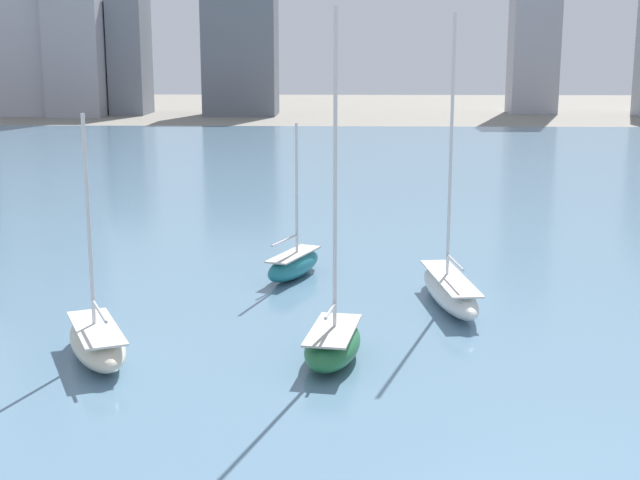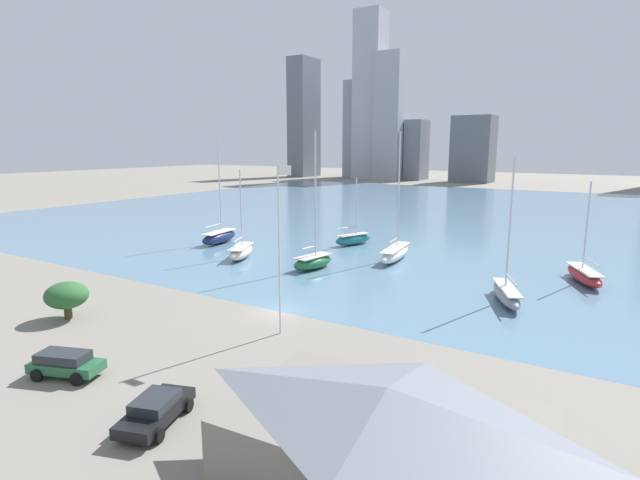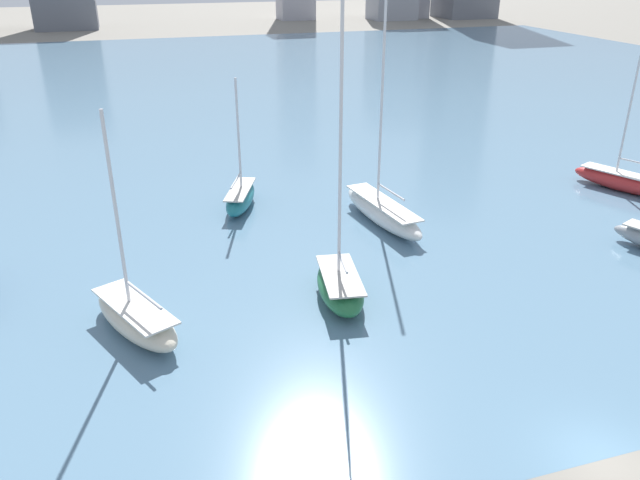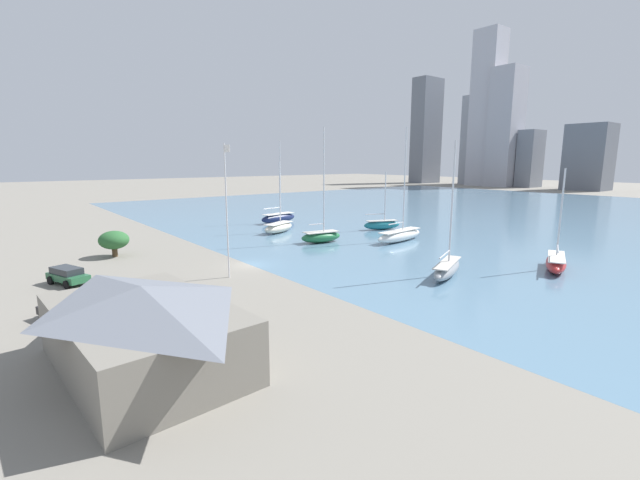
{
  "view_description": "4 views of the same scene",
  "coord_description": "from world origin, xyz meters",
  "px_view_note": "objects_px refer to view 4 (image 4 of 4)",
  "views": [
    {
      "loc": [
        -5.05,
        -24.64,
        14.31
      ],
      "look_at": [
        -6.38,
        17.58,
        5.13
      ],
      "focal_mm": 50.0,
      "sensor_mm": 36.0,
      "label": 1
    },
    {
      "loc": [
        25.05,
        -33.82,
        14.37
      ],
      "look_at": [
        -2.84,
        11.52,
        4.25
      ],
      "focal_mm": 28.0,
      "sensor_mm": 36.0,
      "label": 2
    },
    {
      "loc": [
        -15.78,
        -14.17,
        17.68
      ],
      "look_at": [
        -5.4,
        19.32,
        1.55
      ],
      "focal_mm": 35.0,
      "sensor_mm": 36.0,
      "label": 3
    },
    {
      "loc": [
        41.32,
        -22.66,
        11.45
      ],
      "look_at": [
        1.67,
        8.61,
        2.11
      ],
      "focal_mm": 24.0,
      "sensor_mm": 36.0,
      "label": 4
    }
  ],
  "objects_px": {
    "sailboat_teal": "(382,224)",
    "sailboat_gray": "(447,268)",
    "flag_pole": "(227,207)",
    "sailboat_white": "(400,235)",
    "parked_sedan_black": "(77,302)",
    "parked_wagon_green": "(68,275)",
    "boat_shed": "(144,327)",
    "sailboat_cream": "(279,227)",
    "sailboat_green": "(321,236)",
    "sailboat_navy": "(278,218)",
    "sailboat_red": "(556,262)"
  },
  "relations": [
    {
      "from": "parked_wagon_green",
      "to": "parked_sedan_black",
      "type": "bearing_deg",
      "value": 65.13
    },
    {
      "from": "sailboat_teal",
      "to": "sailboat_cream",
      "type": "bearing_deg",
      "value": -96.43
    },
    {
      "from": "sailboat_white",
      "to": "sailboat_teal",
      "type": "bearing_deg",
      "value": 140.16
    },
    {
      "from": "sailboat_cream",
      "to": "sailboat_green",
      "type": "xyz_separation_m",
      "value": [
        11.0,
        0.07,
        0.08
      ]
    },
    {
      "from": "flag_pole",
      "to": "parked_wagon_green",
      "type": "distance_m",
      "value": 16.14
    },
    {
      "from": "boat_shed",
      "to": "sailboat_green",
      "type": "relative_size",
      "value": 0.83
    },
    {
      "from": "sailboat_white",
      "to": "sailboat_gray",
      "type": "height_order",
      "value": "sailboat_white"
    },
    {
      "from": "sailboat_teal",
      "to": "sailboat_cream",
      "type": "height_order",
      "value": "sailboat_cream"
    },
    {
      "from": "sailboat_gray",
      "to": "parked_wagon_green",
      "type": "relative_size",
      "value": 2.79
    },
    {
      "from": "sailboat_navy",
      "to": "sailboat_teal",
      "type": "bearing_deg",
      "value": 19.72
    },
    {
      "from": "sailboat_white",
      "to": "sailboat_navy",
      "type": "height_order",
      "value": "sailboat_white"
    },
    {
      "from": "sailboat_navy",
      "to": "sailboat_green",
      "type": "bearing_deg",
      "value": -24.79
    },
    {
      "from": "parked_wagon_green",
      "to": "sailboat_red",
      "type": "bearing_deg",
      "value": 127.6
    },
    {
      "from": "sailboat_teal",
      "to": "parked_wagon_green",
      "type": "bearing_deg",
      "value": -62.8
    },
    {
      "from": "sailboat_teal",
      "to": "sailboat_cream",
      "type": "relative_size",
      "value": 0.85
    },
    {
      "from": "boat_shed",
      "to": "flag_pole",
      "type": "bearing_deg",
      "value": 135.91
    },
    {
      "from": "sailboat_cream",
      "to": "flag_pole",
      "type": "bearing_deg",
      "value": -67.89
    },
    {
      "from": "sailboat_white",
      "to": "parked_sedan_black",
      "type": "distance_m",
      "value": 42.19
    },
    {
      "from": "flag_pole",
      "to": "sailboat_red",
      "type": "relative_size",
      "value": 1.22
    },
    {
      "from": "sailboat_red",
      "to": "sailboat_cream",
      "type": "height_order",
      "value": "sailboat_cream"
    },
    {
      "from": "sailboat_teal",
      "to": "sailboat_gray",
      "type": "height_order",
      "value": "sailboat_gray"
    },
    {
      "from": "sailboat_navy",
      "to": "parked_wagon_green",
      "type": "xyz_separation_m",
      "value": [
        21.97,
        -37.67,
        -0.14
      ]
    },
    {
      "from": "parked_sedan_black",
      "to": "flag_pole",
      "type": "bearing_deg",
      "value": 79.9
    },
    {
      "from": "flag_pole",
      "to": "sailboat_teal",
      "type": "relative_size",
      "value": 1.35
    },
    {
      "from": "sailboat_gray",
      "to": "parked_wagon_green",
      "type": "height_order",
      "value": "sailboat_gray"
    },
    {
      "from": "parked_wagon_green",
      "to": "sailboat_navy",
      "type": "bearing_deg",
      "value": -170.2
    },
    {
      "from": "sailboat_white",
      "to": "sailboat_gray",
      "type": "xyz_separation_m",
      "value": [
        15.74,
        -10.8,
        -0.08
      ]
    },
    {
      "from": "parked_sedan_black",
      "to": "sailboat_white",
      "type": "bearing_deg",
      "value": 77.91
    },
    {
      "from": "sailboat_green",
      "to": "parked_wagon_green",
      "type": "distance_m",
      "value": 31.87
    },
    {
      "from": "sailboat_green",
      "to": "parked_wagon_green",
      "type": "bearing_deg",
      "value": -78.09
    },
    {
      "from": "sailboat_teal",
      "to": "parked_sedan_black",
      "type": "height_order",
      "value": "sailboat_teal"
    },
    {
      "from": "parked_sedan_black",
      "to": "sailboat_gray",
      "type": "bearing_deg",
      "value": 51.93
    },
    {
      "from": "sailboat_red",
      "to": "parked_sedan_black",
      "type": "bearing_deg",
      "value": -135.42
    },
    {
      "from": "sailboat_navy",
      "to": "parked_sedan_black",
      "type": "xyz_separation_m",
      "value": [
        31.14,
        -38.38,
        -0.23
      ]
    },
    {
      "from": "flag_pole",
      "to": "sailboat_navy",
      "type": "distance_m",
      "value": 38.67
    },
    {
      "from": "sailboat_gray",
      "to": "sailboat_white",
      "type": "bearing_deg",
      "value": 122.43
    },
    {
      "from": "flag_pole",
      "to": "sailboat_teal",
      "type": "distance_m",
      "value": 36.57
    },
    {
      "from": "boat_shed",
      "to": "parked_sedan_black",
      "type": "xyz_separation_m",
      "value": [
        -12.39,
        -1.49,
        -1.57
      ]
    },
    {
      "from": "sailboat_cream",
      "to": "sailboat_gray",
      "type": "relative_size",
      "value": 0.85
    },
    {
      "from": "flag_pole",
      "to": "sailboat_green",
      "type": "bearing_deg",
      "value": 115.45
    },
    {
      "from": "sailboat_red",
      "to": "sailboat_cream",
      "type": "xyz_separation_m",
      "value": [
        -38.79,
        -10.05,
        0.04
      ]
    },
    {
      "from": "sailboat_cream",
      "to": "sailboat_teal",
      "type": "bearing_deg",
      "value": 37.04
    },
    {
      "from": "parked_sedan_black",
      "to": "parked_wagon_green",
      "type": "xyz_separation_m",
      "value": [
        -9.18,
        0.71,
        0.1
      ]
    },
    {
      "from": "sailboat_white",
      "to": "parked_wagon_green",
      "type": "xyz_separation_m",
      "value": [
        -4.72,
        -41.25,
        -0.07
      ]
    },
    {
      "from": "sailboat_navy",
      "to": "sailboat_teal",
      "type": "height_order",
      "value": "sailboat_navy"
    },
    {
      "from": "sailboat_red",
      "to": "parked_wagon_green",
      "type": "xyz_separation_m",
      "value": [
        -26.07,
        -41.8,
        0.05
      ]
    },
    {
      "from": "sailboat_white",
      "to": "sailboat_teal",
      "type": "relative_size",
      "value": 1.66
    },
    {
      "from": "sailboat_navy",
      "to": "sailboat_red",
      "type": "relative_size",
      "value": 1.42
    },
    {
      "from": "boat_shed",
      "to": "sailboat_cream",
      "type": "height_order",
      "value": "sailboat_cream"
    },
    {
      "from": "sailboat_navy",
      "to": "sailboat_cream",
      "type": "bearing_deg",
      "value": -41.29
    }
  ]
}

